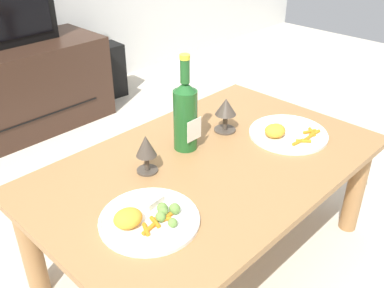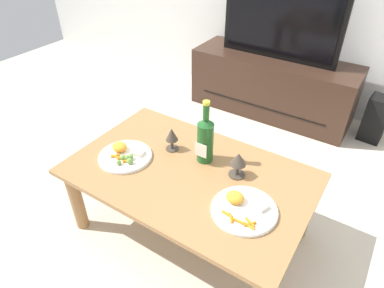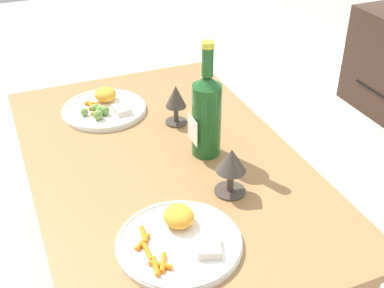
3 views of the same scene
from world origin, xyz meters
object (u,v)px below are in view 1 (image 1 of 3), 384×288
at_px(dinner_plate_left, 148,218).
at_px(goblet_right, 226,109).
at_px(goblet_left, 146,148).
at_px(wine_bottle, 185,113).
at_px(dinner_plate_right, 287,133).
at_px(dining_table, 209,179).
at_px(floor_speaker, 110,70).

bearing_deg(dinner_plate_left, goblet_right, 19.28).
height_order(goblet_left, goblet_right, same).
xyz_separation_m(goblet_right, dinner_plate_left, (-0.56, -0.19, -0.08)).
height_order(wine_bottle, dinner_plate_right, wine_bottle).
bearing_deg(goblet_left, dinner_plate_left, -130.31).
height_order(dining_table, dinner_plate_left, dinner_plate_left).
xyz_separation_m(dining_table, goblet_left, (-0.18, 0.11, 0.16)).
bearing_deg(goblet_right, dinner_plate_left, -160.72).
bearing_deg(dinner_plate_left, floor_speaker, 57.28).
height_order(goblet_right, dinner_plate_right, goblet_right).
bearing_deg(dinner_plate_right, goblet_left, 159.63).
relative_size(floor_speaker, wine_bottle, 1.04).
bearing_deg(dinner_plate_right, dining_table, 166.00).
xyz_separation_m(floor_speaker, wine_bottle, (-0.68, -1.40, 0.39)).
xyz_separation_m(dining_table, goblet_right, (0.21, 0.11, 0.16)).
relative_size(floor_speaker, goblet_right, 2.70).
height_order(goblet_right, dinner_plate_left, goblet_right).
distance_m(wine_bottle, goblet_right, 0.20).
xyz_separation_m(dining_table, wine_bottle, (0.01, 0.13, 0.21)).
distance_m(wine_bottle, goblet_left, 0.20).
distance_m(floor_speaker, goblet_right, 1.54).
bearing_deg(dining_table, goblet_left, 149.13).
height_order(dining_table, dinner_plate_right, dinner_plate_right).
distance_m(dining_table, wine_bottle, 0.24).
bearing_deg(dinner_plate_left, dinner_plate_right, 0.10).
bearing_deg(dining_table, floor_speaker, 65.73).
bearing_deg(goblet_right, dining_table, -152.43).
bearing_deg(wine_bottle, dinner_plate_right, -33.01).
bearing_deg(floor_speaker, wine_bottle, -111.59).
distance_m(goblet_left, dinner_plate_left, 0.27).
relative_size(goblet_left, dinner_plate_right, 0.45).
bearing_deg(floor_speaker, dinner_plate_left, -118.56).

